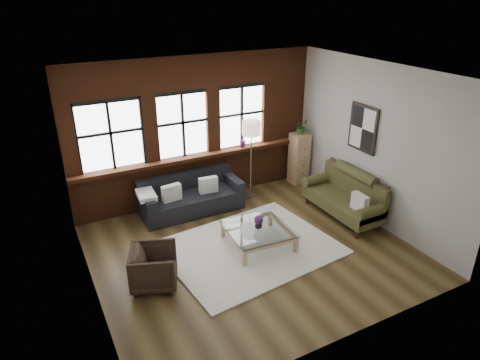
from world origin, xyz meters
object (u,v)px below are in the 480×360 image
dark_sofa (191,195)px  armchair (154,267)px  vintage_settee (343,195)px  vase (258,225)px  floor_lamp (251,157)px  drawer_chest (299,159)px  coffee_table (258,237)px

dark_sofa → armchair: dark_sofa is taller
vintage_settee → armchair: 4.17m
vase → floor_lamp: size_ratio=0.07×
drawer_chest → coffee_table: bearing=-138.7°
vintage_settee → armchair: vintage_settee is taller
vintage_settee → coffee_table: 2.13m
coffee_table → drawer_chest: size_ratio=0.90×
armchair → coffee_table: size_ratio=0.65×
vintage_settee → vase: 2.11m
dark_sofa → vintage_settee: size_ratio=1.14×
vintage_settee → floor_lamp: bearing=126.1°
vintage_settee → drawer_chest: (0.18, 1.84, 0.13)m
floor_lamp → drawer_chest: bearing=6.0°
vintage_settee → armchair: (-4.15, -0.37, -0.17)m
coffee_table → floor_lamp: floor_lamp is taller
vase → floor_lamp: bearing=65.0°
armchair → dark_sofa: bearing=-14.3°
coffee_table → drawer_chest: drawer_chest is taller
armchair → drawer_chest: size_ratio=0.58×
dark_sofa → vase: 1.93m
drawer_chest → floor_lamp: bearing=-174.0°
dark_sofa → vintage_settee: vintage_settee is taller
floor_lamp → vase: bearing=-115.0°
vintage_settee → armchair: size_ratio=2.58×
dark_sofa → drawer_chest: drawer_chest is taller
coffee_table → floor_lamp: size_ratio=0.58×
dark_sofa → floor_lamp: floor_lamp is taller
vintage_settee → floor_lamp: (-1.24, 1.70, 0.47)m
coffee_table → vase: 0.26m
coffee_table → vase: vase is taller
coffee_table → armchair: bearing=-174.0°
vintage_settee → vase: vintage_settee is taller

